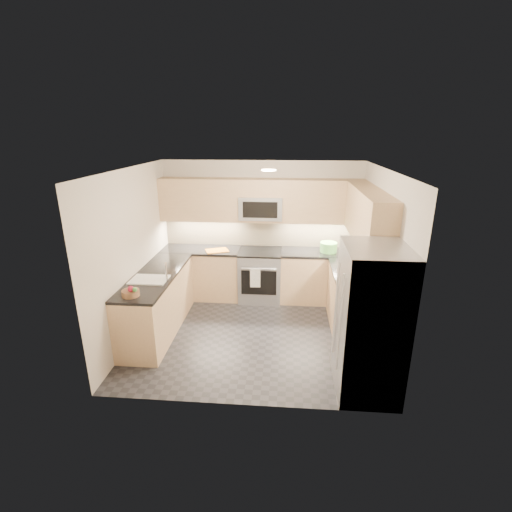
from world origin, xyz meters
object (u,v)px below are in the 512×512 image
(fruit_basket, at_px, (131,293))
(gas_range, at_px, (260,276))
(microwave, at_px, (261,208))
(utensil_bowl, at_px, (329,247))
(cutting_board, at_px, (217,251))
(refrigerator, at_px, (370,321))

(fruit_basket, bearing_deg, gas_range, 53.10)
(microwave, distance_m, fruit_basket, 2.78)
(utensil_bowl, bearing_deg, gas_range, -178.38)
(gas_range, relative_size, cutting_board, 2.33)
(fruit_basket, bearing_deg, refrigerator, -6.85)
(cutting_board, xyz_separation_m, fruit_basket, (-0.78, -1.99, 0.04))
(gas_range, bearing_deg, refrigerator, -59.12)
(gas_range, bearing_deg, microwave, 90.00)
(gas_range, height_order, cutting_board, cutting_board)
(microwave, height_order, utensil_bowl, microwave)
(refrigerator, relative_size, cutting_board, 4.62)
(utensil_bowl, bearing_deg, cutting_board, -176.74)
(refrigerator, bearing_deg, microwave, 119.62)
(cutting_board, bearing_deg, gas_range, 5.82)
(cutting_board, bearing_deg, microwave, 14.76)
(refrigerator, xyz_separation_m, cutting_board, (-2.22, 2.35, 0.05))
(gas_range, height_order, fruit_basket, fruit_basket)
(microwave, bearing_deg, fruit_basket, -125.30)
(refrigerator, height_order, utensil_bowl, refrigerator)
(gas_range, xyz_separation_m, fruit_basket, (-1.55, -2.06, 0.53))
(gas_range, bearing_deg, utensil_bowl, 1.62)
(refrigerator, distance_m, cutting_board, 3.23)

